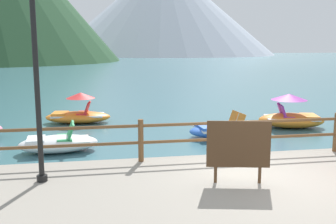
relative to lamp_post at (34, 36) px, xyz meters
name	(u,v)px	position (x,y,z in m)	size (l,w,h in m)	color
ground_plane	(126,71)	(4.38, 39.42, -3.12)	(200.00, 200.00, 0.00)	#3D6B75
dock_railing	(243,132)	(4.38, 0.97, -2.14)	(23.92, 0.12, 0.95)	brown
lamp_post	(34,36)	(0.00, 0.00, 0.00)	(0.28, 0.28, 4.56)	black
sign_board	(238,145)	(3.63, -0.75, -1.99)	(1.16, 0.30, 1.19)	silver
pedal_boat_1	(226,130)	(5.17, 4.52, -2.88)	(2.60, 1.55, 0.80)	blue
pedal_boat_2	(58,143)	(-0.05, 3.60, -2.87)	(2.26, 1.30, 0.82)	white
pedal_boat_4	(291,116)	(8.00, 5.57, -2.71)	(2.61, 1.89, 1.23)	orange
pedal_boat_6	(78,113)	(0.31, 7.79, -2.75)	(2.57, 1.39, 1.18)	orange
distant_peak	(163,8)	(22.24, 119.21, 11.61)	(69.98, 69.98, 29.46)	#A8B2C1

